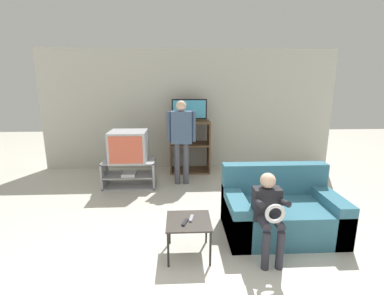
% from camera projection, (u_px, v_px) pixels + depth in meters
% --- Properties ---
extents(wall_back, '(6.40, 0.06, 2.60)m').
position_uv_depth(wall_back, '(189.00, 110.00, 6.12)').
color(wall_back, beige).
rests_on(wall_back, ground_plane).
extents(tv_stand, '(0.96, 0.48, 0.49)m').
position_uv_depth(tv_stand, '(130.00, 174.00, 5.17)').
color(tv_stand, '#A8A8AD').
rests_on(tv_stand, ground_plane).
extents(television_main, '(0.65, 0.68, 0.56)m').
position_uv_depth(television_main, '(129.00, 146.00, 5.07)').
color(television_main, '#B2B2B7').
rests_on(television_main, tv_stand).
extents(media_shelf, '(0.84, 0.52, 1.10)m').
position_uv_depth(media_shelf, '(190.00, 146.00, 5.97)').
color(media_shelf, brown).
rests_on(media_shelf, ground_plane).
extents(television_flat, '(0.73, 0.20, 0.46)m').
position_uv_depth(television_flat, '(189.00, 111.00, 5.81)').
color(television_flat, black).
rests_on(television_flat, media_shelf).
extents(snack_table, '(0.49, 0.49, 0.42)m').
position_uv_depth(snack_table, '(189.00, 224.00, 3.08)').
color(snack_table, '#38332D').
rests_on(snack_table, ground_plane).
extents(remote_control_black, '(0.08, 0.15, 0.02)m').
position_uv_depth(remote_control_black, '(185.00, 222.00, 3.01)').
color(remote_control_black, '#232328').
rests_on(remote_control_black, snack_table).
extents(remote_control_white, '(0.06, 0.15, 0.02)m').
position_uv_depth(remote_control_white, '(191.00, 218.00, 3.10)').
color(remote_control_white, gray).
rests_on(remote_control_white, snack_table).
extents(couch, '(1.41, 0.89, 0.84)m').
position_uv_depth(couch, '(280.00, 211.00, 3.58)').
color(couch, teal).
rests_on(couch, ground_plane).
extents(person_standing_adult, '(0.53, 0.20, 1.58)m').
position_uv_depth(person_standing_adult, '(181.00, 135.00, 5.13)').
color(person_standing_adult, '#4C4C56').
rests_on(person_standing_adult, ground_plane).
extents(person_seated_child, '(0.33, 0.43, 0.95)m').
position_uv_depth(person_seated_child, '(269.00, 210.00, 3.00)').
color(person_seated_child, '#2D2D38').
rests_on(person_seated_child, ground_plane).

